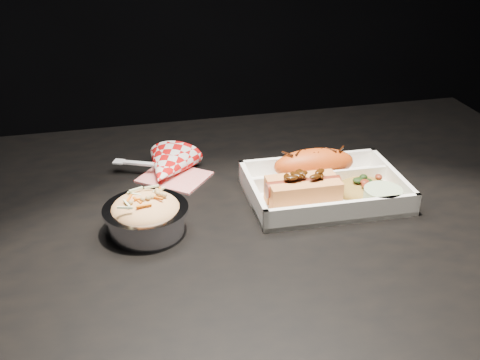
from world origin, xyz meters
name	(u,v)px	position (x,y,z in m)	size (l,w,h in m)	color
dining_table	(253,253)	(0.00, 0.00, 0.66)	(1.20, 0.80, 0.75)	black
food_tray	(324,191)	(0.12, 0.00, 0.76)	(0.25, 0.19, 0.04)	white
fried_pastry	(314,164)	(0.12, 0.06, 0.78)	(0.14, 0.06, 0.05)	#C64B13
hotdog	(303,189)	(0.07, -0.02, 0.78)	(0.12, 0.06, 0.06)	#E8924F
fried_rice_mound	(364,183)	(0.19, -0.01, 0.77)	(0.10, 0.08, 0.03)	#A97F31
cupcake_liner	(382,198)	(0.19, -0.06, 0.77)	(0.06, 0.06, 0.03)	#AAC494
foil_coleslaw_cup	(146,214)	(-0.17, -0.04, 0.78)	(0.13, 0.13, 0.07)	silver
napkin_fork	(168,168)	(-0.12, 0.14, 0.77)	(0.17, 0.15, 0.10)	red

